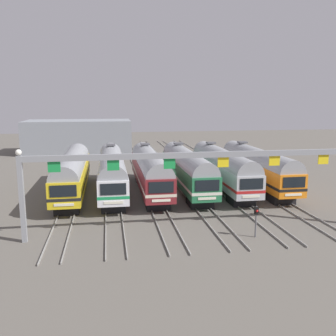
{
  "coord_description": "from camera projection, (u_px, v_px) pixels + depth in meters",
  "views": [
    {
      "loc": [
        -6.77,
        -41.06,
        10.47
      ],
      "look_at": [
        0.53,
        3.49,
        2.1
      ],
      "focal_mm": 39.59,
      "sensor_mm": 36.0,
      "label": 1
    }
  ],
  "objects": [
    {
      "name": "ground_plane",
      "position": [
        168.0,
        191.0,
        42.82
      ],
      "size": [
        160.0,
        160.0,
        0.0
      ],
      "primitive_type": "plane",
      "color": "#5B564F"
    },
    {
      "name": "track_bed",
      "position": [
        151.0,
        165.0,
        59.3
      ],
      "size": [
        22.88,
        70.0,
        0.15
      ],
      "color": "gray",
      "rests_on": "ground"
    },
    {
      "name": "maintenance_building",
      "position": [
        79.0,
        136.0,
        74.17
      ],
      "size": [
        20.56,
        10.0,
        6.39
      ],
      "primitive_type": "cube",
      "color": "gray",
      "rests_on": "ground"
    },
    {
      "name": "commuter_train_orange",
      "position": [
        257.0,
        166.0,
        44.03
      ],
      "size": [
        2.88,
        18.06,
        5.05
      ],
      "color": "orange",
      "rests_on": "ground"
    },
    {
      "name": "commuter_train_white",
      "position": [
        112.0,
        170.0,
        41.31
      ],
      "size": [
        2.88,
        18.06,
        5.05
      ],
      "color": "white",
      "rests_on": "ground"
    },
    {
      "name": "catenary_gantry",
      "position": [
        197.0,
        166.0,
        28.74
      ],
      "size": [
        26.62,
        0.44,
        6.97
      ],
      "color": "gray",
      "rests_on": "ground"
    },
    {
      "name": "commuter_train_maroon",
      "position": [
        150.0,
        169.0,
        41.99
      ],
      "size": [
        2.88,
        18.06,
        5.05
      ],
      "color": "maroon",
      "rests_on": "ground"
    },
    {
      "name": "commuter_train_yellow",
      "position": [
        72.0,
        171.0,
        40.63
      ],
      "size": [
        2.88,
        18.06,
        4.77
      ],
      "color": "gold",
      "rests_on": "ground"
    },
    {
      "name": "yard_signal_mast",
      "position": [
        256.0,
        215.0,
        28.27
      ],
      "size": [
        0.28,
        0.35,
        2.48
      ],
      "color": "#59595E",
      "rests_on": "ground"
    },
    {
      "name": "commuter_train_green",
      "position": [
        187.0,
        168.0,
        42.67
      ],
      "size": [
        2.88,
        18.06,
        5.05
      ],
      "color": "#236B42",
      "rests_on": "ground"
    },
    {
      "name": "commuter_train_stainless",
      "position": [
        222.0,
        167.0,
        43.35
      ],
      "size": [
        2.88,
        18.06,
        5.05
      ],
      "color": "#B2B5BA",
      "rests_on": "ground"
    }
  ]
}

